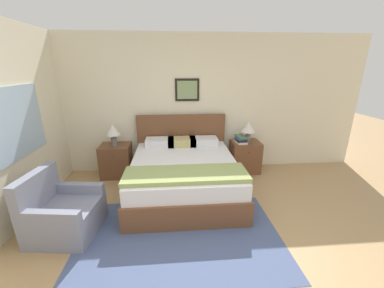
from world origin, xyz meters
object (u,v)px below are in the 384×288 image
bed (184,174)px  armchair (62,214)px  table_lamp_near_window (113,131)px  nightstand_by_door (245,157)px  table_lamp_by_door (248,128)px  nightstand_near_window (116,161)px

bed → armchair: size_ratio=2.37×
bed → table_lamp_near_window: 1.55m
nightstand_by_door → table_lamp_by_door: table_lamp_by_door is taller
armchair → table_lamp_by_door: size_ratio=2.04×
armchair → nightstand_by_door: (2.82, 1.62, 0.04)m
armchair → table_lamp_near_window: (0.31, 1.60, 0.63)m
nightstand_near_window → table_lamp_by_door: bearing=-0.5°
armchair → table_lamp_by_door: table_lamp_by_door is taller
armchair → nightstand_by_door: size_ratio=1.34×
bed → nightstand_by_door: bed is taller
armchair → nightstand_by_door: 3.25m
nightstand_by_door → table_lamp_near_window: size_ratio=1.52×
bed → table_lamp_by_door: bearing=29.3°
armchair → bed: bearing=126.7°
armchair → nightstand_near_window: (0.31, 1.62, 0.04)m
bed → table_lamp_near_window: bed is taller
table_lamp_by_door → table_lamp_near_window: bearing=180.0°
bed → nightstand_by_door: 1.45m
table_lamp_near_window → table_lamp_by_door: 2.52m
table_lamp_near_window → table_lamp_by_door: size_ratio=1.00×
nightstand_by_door → table_lamp_by_door: (0.02, -0.02, 0.59)m
armchair → table_lamp_near_window: table_lamp_near_window is taller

